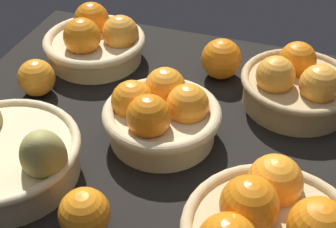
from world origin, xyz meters
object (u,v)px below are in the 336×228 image
object	(u,v)px
basket_far_right_pears	(2,155)
loose_orange_side_gap	(36,78)
basket_near_left	(297,85)
basket_center	(161,114)
loose_orange_front_gap	(221,59)
basket_near_right	(96,41)
loose_orange_back_gap	(85,213)

from	to	relation	value
basket_far_right_pears	loose_orange_side_gap	size ratio (longest dim) A/B	3.63
basket_near_left	basket_far_right_pears	size ratio (longest dim) A/B	0.82
basket_center	loose_orange_front_gap	distance (cm)	22.42
basket_near_left	loose_orange_front_gap	xyz separation A→B (cm)	(15.75, -4.91, -0.32)
loose_orange_front_gap	basket_far_right_pears	bearing A→B (deg)	56.64
basket_far_right_pears	basket_center	distance (cm)	26.69
loose_orange_front_gap	basket_near_right	bearing A→B (deg)	3.71
basket_near_right	loose_orange_back_gap	xyz separation A→B (cm)	(-18.45, 43.29, -0.55)
basket_center	basket_near_right	distance (cm)	29.46
basket_center	basket_near_right	xyz separation A→B (cm)	(21.66, -19.96, -0.48)
loose_orange_front_gap	loose_orange_back_gap	bearing A→B (deg)	79.06
basket_near_left	loose_orange_back_gap	world-z (taller)	basket_near_left
basket_near_right	basket_near_left	bearing A→B (deg)	175.80
loose_orange_back_gap	loose_orange_front_gap	bearing A→B (deg)	-100.94
loose_orange_side_gap	basket_near_right	bearing A→B (deg)	-109.30
basket_near_left	basket_near_right	world-z (taller)	same
loose_orange_back_gap	loose_orange_side_gap	bearing A→B (deg)	-49.21
basket_center	loose_orange_front_gap	size ratio (longest dim) A/B	2.48
basket_near_left	loose_orange_back_gap	size ratio (longest dim) A/B	2.90
basket_near_left	loose_orange_front_gap	world-z (taller)	basket_near_left
basket_near_left	loose_orange_side_gap	size ratio (longest dim) A/B	2.96
basket_far_right_pears	basket_near_right	size ratio (longest dim) A/B	1.21
basket_near_right	loose_orange_front_gap	bearing A→B (deg)	-176.29
loose_orange_side_gap	basket_far_right_pears	bearing A→B (deg)	107.53
loose_orange_front_gap	loose_orange_back_gap	xyz separation A→B (cm)	(8.71, 45.06, -0.43)
basket_far_right_pears	loose_orange_side_gap	distance (cm)	22.84
basket_near_left	loose_orange_front_gap	size ratio (longest dim) A/B	2.60
basket_near_right	loose_orange_back_gap	size ratio (longest dim) A/B	2.93
basket_near_right	loose_orange_front_gap	world-z (taller)	basket_near_right
basket_near_left	loose_orange_front_gap	distance (cm)	16.50
basket_near_left	basket_far_right_pears	xyz separation A→B (cm)	(41.49, 34.20, 0.11)
basket_near_left	basket_near_right	size ratio (longest dim) A/B	0.99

